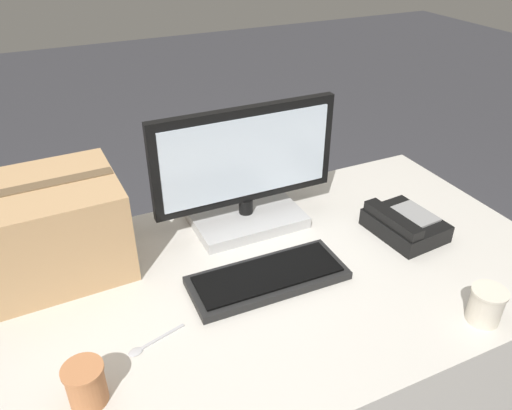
# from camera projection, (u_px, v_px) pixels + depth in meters

# --- Properties ---
(office_desk) EXTENTS (1.80, 0.90, 0.73)m
(office_desk) POSITION_uv_depth(u_px,v_px,m) (243.00, 376.00, 1.52)
(office_desk) COLOR beige
(office_desk) RESTS_ON ground_plane
(monitor) EXTENTS (0.57, 0.24, 0.38)m
(monitor) POSITION_uv_depth(u_px,v_px,m) (246.00, 177.00, 1.50)
(monitor) COLOR #B7B7B7
(monitor) RESTS_ON office_desk
(keyboard) EXTENTS (0.42, 0.18, 0.03)m
(keyboard) POSITION_uv_depth(u_px,v_px,m) (268.00, 277.00, 1.33)
(keyboard) COLOR black
(keyboard) RESTS_ON office_desk
(desk_phone) EXTENTS (0.19, 0.23, 0.08)m
(desk_phone) POSITION_uv_depth(u_px,v_px,m) (404.00, 224.00, 1.51)
(desk_phone) COLOR black
(desk_phone) RESTS_ON office_desk
(paper_cup_left) EXTENTS (0.08, 0.08, 0.09)m
(paper_cup_left) POSITION_uv_depth(u_px,v_px,m) (86.00, 384.00, 0.99)
(paper_cup_left) COLOR #BC7547
(paper_cup_left) RESTS_ON office_desk
(paper_cup_right) EXTENTS (0.09, 0.09, 0.09)m
(paper_cup_right) POSITION_uv_depth(u_px,v_px,m) (486.00, 305.00, 1.19)
(paper_cup_right) COLOR beige
(paper_cup_right) RESTS_ON office_desk
(spoon) EXTENTS (0.15, 0.05, 0.00)m
(spoon) POSITION_uv_depth(u_px,v_px,m) (148.00, 345.00, 1.14)
(spoon) COLOR #B2B2B7
(spoon) RESTS_ON office_desk
(cardboard_box) EXTENTS (0.36, 0.33, 0.26)m
(cardboard_box) POSITION_uv_depth(u_px,v_px,m) (54.00, 227.00, 1.32)
(cardboard_box) COLOR tan
(cardboard_box) RESTS_ON office_desk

